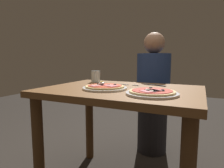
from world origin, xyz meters
TOP-DOWN VIEW (x-y plane):
  - dining_table at (0.00, 0.00)m, footprint 1.01×0.74m
  - pizza_foreground at (-0.08, -0.08)m, footprint 0.29×0.29m
  - pizza_across_left at (0.24, -0.15)m, footprint 0.28×0.28m
  - water_glass_near at (-0.33, 0.23)m, footprint 0.07×0.07m
  - fork at (-0.02, 0.17)m, footprint 0.16×0.03m
  - knife at (0.18, 0.23)m, footprint 0.19×0.10m
  - diner_person at (0.05, 0.69)m, footprint 0.32×0.32m

SIDE VIEW (x-z plane):
  - diner_person at x=0.05m, z-range -0.03..1.15m
  - dining_table at x=0.00m, z-range 0.23..0.97m
  - fork at x=-0.02m, z-range 0.73..0.74m
  - knife at x=0.18m, z-range 0.73..0.74m
  - pizza_across_left at x=0.24m, z-range 0.73..0.76m
  - pizza_foreground at x=-0.08m, z-range 0.72..0.77m
  - water_glass_near at x=-0.33m, z-range 0.73..0.82m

